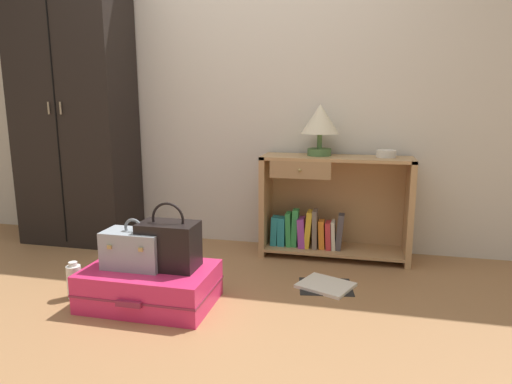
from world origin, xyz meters
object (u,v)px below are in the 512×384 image
at_px(bottle, 74,281).
at_px(open_book_on_floor, 326,286).
at_px(table_lamp, 320,122).
at_px(handbag, 169,245).
at_px(train_case, 134,249).
at_px(wardrobe, 74,108).
at_px(bookshelf, 329,209).
at_px(bowl, 386,154).
at_px(suitcase_large, 150,286).

bearing_deg(bottle, open_book_on_floor, 19.24).
relative_size(table_lamp, open_book_on_floor, 0.96).
height_order(table_lamp, handbag, table_lamp).
relative_size(train_case, bottle, 1.54).
bearing_deg(wardrobe, handbag, -38.71).
bearing_deg(handbag, wardrobe, 141.29).
relative_size(train_case, open_book_on_floor, 0.88).
bearing_deg(wardrobe, bookshelf, 2.00).
bearing_deg(table_lamp, bowl, -0.17).
height_order(table_lamp, bottle, table_lamp).
bearing_deg(bookshelf, wardrobe, -178.00).
height_order(train_case, handbag, handbag).
distance_m(bottle, open_book_on_floor, 1.48).
bearing_deg(bottle, bowl, 32.29).
xyz_separation_m(bookshelf, open_book_on_floor, (0.04, -0.59, -0.34)).
relative_size(bookshelf, train_case, 3.18).
relative_size(handbag, open_book_on_floor, 0.98).
height_order(table_lamp, train_case, table_lamp).
height_order(bowl, bottle, bowl).
bearing_deg(suitcase_large, wardrobe, 137.66).
bearing_deg(bowl, bottle, -147.71).
bearing_deg(bottle, handbag, 5.86).
relative_size(bowl, suitcase_large, 0.19).
bearing_deg(open_book_on_floor, train_case, -155.38).
bearing_deg(handbag, bowl, 41.66).
relative_size(wardrobe, table_lamp, 5.90).
bearing_deg(bottle, table_lamp, 40.71).
bearing_deg(wardrobe, bottle, -58.48).
height_order(wardrobe, open_book_on_floor, wardrobe).
height_order(bookshelf, table_lamp, table_lamp).
height_order(bookshelf, bottle, bookshelf).
xyz_separation_m(bookshelf, bottle, (-1.36, -1.08, -0.25)).
xyz_separation_m(train_case, handbag, (0.19, 0.04, 0.03)).
bearing_deg(handbag, bottle, -174.14).
xyz_separation_m(bowl, open_book_on_floor, (-0.34, -0.61, -0.75)).
bearing_deg(wardrobe, bowl, 2.09).
bearing_deg(train_case, handbag, 11.05).
distance_m(bookshelf, train_case, 1.44).
height_order(bottle, open_book_on_floor, bottle).
bearing_deg(table_lamp, handbag, -124.24).
relative_size(wardrobe, train_case, 6.44).
bearing_deg(suitcase_large, bowl, 39.98).
bearing_deg(handbag, open_book_on_floor, 27.41).
relative_size(wardrobe, bookshelf, 2.02).
relative_size(wardrobe, bowl, 15.83).
bearing_deg(open_book_on_floor, bookshelf, 93.73).
bearing_deg(wardrobe, open_book_on_floor, -14.57).
distance_m(train_case, open_book_on_floor, 1.16).
distance_m(suitcase_large, train_case, 0.23).
xyz_separation_m(bookshelf, suitcase_large, (-0.90, -1.05, -0.24)).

